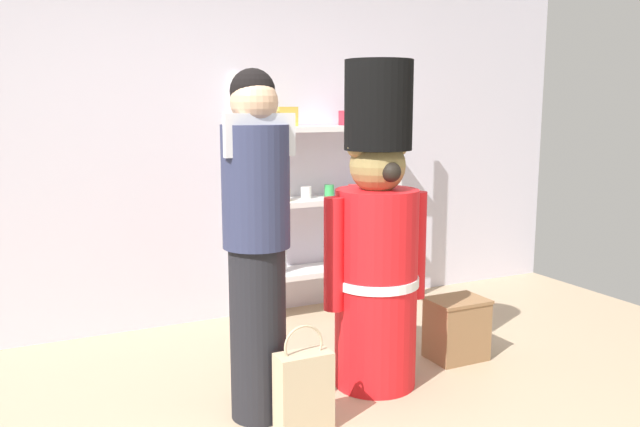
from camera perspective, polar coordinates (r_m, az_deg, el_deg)
back_wall at (r=4.70m, az=-11.21°, el=6.24°), size 6.40×0.12×2.60m
merchandise_shelf at (r=4.85m, az=-0.10°, el=1.59°), size 1.22×0.35×1.76m
teddy_bear_guard at (r=3.58m, az=4.93°, el=-2.67°), size 0.63×0.47×1.78m
person_shopper at (r=3.18m, az=-5.54°, el=-2.18°), size 0.34×0.33×1.72m
shopping_bag at (r=3.24m, az=-1.42°, el=-15.10°), size 0.27×0.13×0.53m
display_crate at (r=4.17m, az=11.77°, el=-9.76°), size 0.35×0.27×0.38m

